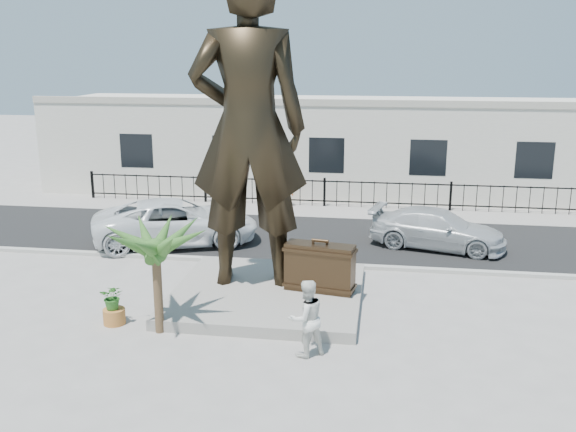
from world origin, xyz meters
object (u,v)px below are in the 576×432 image
(suitcase, at_px, (320,267))
(tourist, at_px, (306,318))
(car_white, at_px, (176,222))
(statue, at_px, (248,128))

(suitcase, bearing_deg, tourist, -78.67)
(car_white, bearing_deg, statue, -160.05)
(tourist, bearing_deg, suitcase, -125.28)
(suitcase, height_order, car_white, suitcase)
(statue, xyz_separation_m, car_white, (-3.61, 4.18, -3.91))
(car_white, bearing_deg, suitcase, -150.08)
(statue, xyz_separation_m, tourist, (2.10, -3.81, -3.82))
(suitcase, xyz_separation_m, tourist, (0.04, -3.36, -0.06))
(statue, height_order, car_white, statue)
(suitcase, height_order, tourist, tourist)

